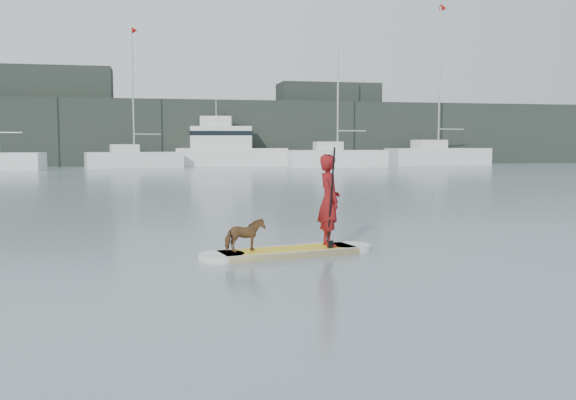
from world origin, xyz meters
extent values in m
plane|color=slate|center=(0.00, 0.00, 0.00)|extent=(140.00, 140.00, 0.00)
cube|color=yellow|center=(2.66, 2.36, 0.06)|extent=(2.61, 1.27, 0.12)
cylinder|color=silver|center=(1.44, 2.12, 0.06)|extent=(0.80, 0.80, 0.12)
cylinder|color=silver|center=(3.89, 2.60, 0.06)|extent=(0.80, 0.80, 0.12)
cube|color=silver|center=(2.59, 2.72, 0.06)|extent=(2.46, 0.54, 0.12)
cube|color=silver|center=(2.73, 2.00, 0.06)|extent=(2.46, 0.54, 0.12)
imported|color=maroon|center=(3.47, 2.52, 0.97)|extent=(0.41, 0.62, 1.69)
cylinder|color=silver|center=(3.47, 2.52, 1.85)|extent=(0.22, 0.22, 0.07)
imported|color=brown|center=(1.85, 2.20, 0.41)|extent=(0.74, 0.48, 0.58)
cylinder|color=black|center=(3.43, 2.25, 1.00)|extent=(0.09, 0.30, 1.89)
cube|color=black|center=(3.43, 2.25, 0.10)|extent=(0.10, 0.04, 0.32)
cylinder|color=#B7B7BC|center=(-10.18, 43.02, 2.83)|extent=(2.26, 0.37, 0.09)
cube|color=white|center=(-0.94, 45.86, 0.65)|extent=(8.07, 3.73, 1.30)
cube|color=silver|center=(-1.71, 45.73, 1.62)|extent=(2.44, 2.04, 0.65)
cylinder|color=#B7B7BC|center=(-0.94, 45.86, 6.29)|extent=(0.13, 0.13, 9.99)
cylinder|color=#B7B7BC|center=(0.15, 46.06, 2.78)|extent=(2.20, 0.48, 0.09)
cone|color=red|center=(-0.71, 45.90, 11.19)|extent=(0.55, 0.59, 0.52)
cube|color=white|center=(16.00, 43.93, 0.72)|extent=(8.42, 3.33, 1.44)
cube|color=silver|center=(15.18, 44.00, 1.80)|extent=(2.45, 2.05, 0.72)
cylinder|color=#B7B7BC|center=(16.00, 43.93, 6.69)|extent=(0.14, 0.14, 10.50)
cylinder|color=#B7B7BC|center=(17.23, 43.83, 3.09)|extent=(2.47, 0.30, 0.10)
cube|color=white|center=(26.67, 46.88, 0.78)|extent=(10.07, 3.97, 1.56)
cube|color=silver|center=(25.70, 46.77, 1.95)|extent=(2.96, 2.32, 0.78)
cylinder|color=#B7B7BC|center=(26.67, 46.88, 8.03)|extent=(0.16, 0.16, 12.94)
cylinder|color=#B7B7BC|center=(28.00, 47.02, 3.35)|extent=(2.67, 0.41, 0.11)
cone|color=red|center=(26.95, 46.91, 14.39)|extent=(0.62, 0.68, 0.62)
cube|color=white|center=(7.54, 47.97, 0.79)|extent=(10.05, 4.62, 1.58)
cube|color=silver|center=(6.58, 48.14, 2.55)|extent=(5.66, 3.28, 1.94)
cube|color=silver|center=(6.11, 48.22, 3.96)|extent=(2.95, 2.09, 0.88)
cube|color=black|center=(6.58, 48.14, 2.90)|extent=(5.76, 3.35, 0.40)
cylinder|color=#B7B7BC|center=(6.11, 48.22, 5.10)|extent=(0.09, 0.09, 1.41)
cube|color=black|center=(0.00, 53.00, 3.00)|extent=(90.00, 6.00, 6.00)
cube|color=black|center=(-10.00, 54.00, 4.50)|extent=(14.00, 4.00, 9.00)
cube|color=black|center=(18.00, 54.00, 4.00)|extent=(10.00, 4.00, 8.00)
camera|label=1|loc=(0.25, -8.79, 2.01)|focal=40.00mm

